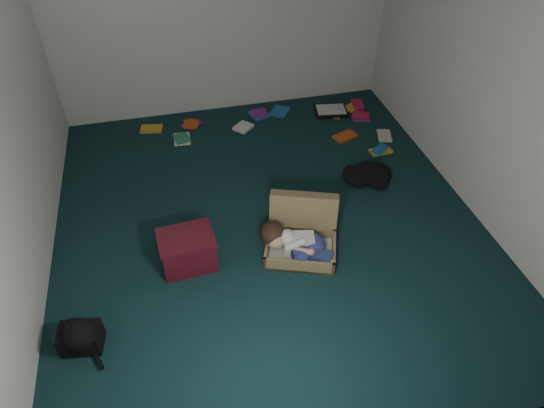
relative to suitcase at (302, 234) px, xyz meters
name	(u,v)px	position (x,y,z in m)	size (l,w,h in m)	color
floor	(268,221)	(-0.22, 0.38, -0.14)	(4.50, 4.50, 0.00)	#0F2A2C
wall_back	(222,6)	(-0.22, 2.63, 1.16)	(4.50, 4.50, 0.00)	silver
wall_front	(382,343)	(-0.22, -1.87, 1.16)	(4.50, 4.50, 0.00)	silver
wall_right	(491,75)	(1.78, 0.38, 1.16)	(4.50, 4.50, 0.00)	silver
suitcase	(302,234)	(0.00, 0.00, 0.00)	(0.79, 0.78, 0.45)	olive
person	(296,243)	(-0.09, -0.13, 0.04)	(0.61, 0.48, 0.28)	white
maroon_bin	(188,250)	(-1.02, 0.02, 0.03)	(0.50, 0.41, 0.33)	#4B0F19
backpack	(81,337)	(-1.90, -0.63, -0.02)	(0.37, 0.30, 0.22)	black
clothing_pile	(367,178)	(0.92, 0.71, -0.06)	(0.45, 0.37, 0.14)	black
paper_tray	(331,111)	(1.03, 2.17, -0.11)	(0.44, 0.36, 0.06)	black
book_scatter	(294,124)	(0.50, 2.01, -0.13)	(2.92, 1.39, 0.02)	gold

